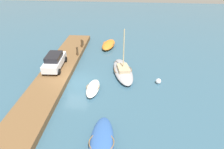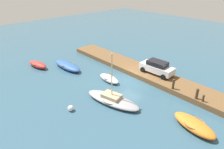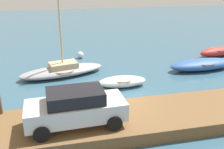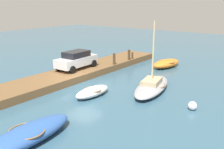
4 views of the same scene
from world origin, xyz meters
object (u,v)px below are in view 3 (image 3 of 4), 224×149
at_px(sailboat_grey, 62,70).
at_px(parked_car, 76,107).
at_px(marker_buoy, 80,55).
at_px(rowboat_red, 217,52).
at_px(dinghy_white, 122,81).
at_px(motorboat_blue, 202,64).

relative_size(sailboat_grey, parked_car, 1.47).
bearing_deg(sailboat_grey, marker_buoy, 53.24).
relative_size(rowboat_red, parked_car, 0.86).
xyz_separation_m(dinghy_white, marker_buoy, (-1.92, 6.49, -0.06)).
bearing_deg(sailboat_grey, parked_car, -100.63).
relative_size(dinghy_white, parked_car, 0.73).
bearing_deg(marker_buoy, dinghy_white, -73.51).
bearing_deg(motorboat_blue, dinghy_white, -168.38).
relative_size(sailboat_grey, marker_buoy, 11.09).
bearing_deg(motorboat_blue, sailboat_grey, 171.00).
bearing_deg(parked_car, dinghy_white, 53.16).
height_order(motorboat_blue, sailboat_grey, sailboat_grey).
relative_size(dinghy_white, marker_buoy, 5.53).
height_order(motorboat_blue, dinghy_white, motorboat_blue).
xyz_separation_m(parked_car, marker_buoy, (1.34, 11.29, -1.15)).
bearing_deg(rowboat_red, dinghy_white, -165.84).
distance_m(rowboat_red, parked_car, 15.87).
height_order(rowboat_red, parked_car, parked_car).
height_order(dinghy_white, parked_car, parked_car).
xyz_separation_m(motorboat_blue, sailboat_grey, (-10.10, 1.04, -0.02)).
relative_size(motorboat_blue, dinghy_white, 1.71).
bearing_deg(rowboat_red, parked_car, -155.11).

